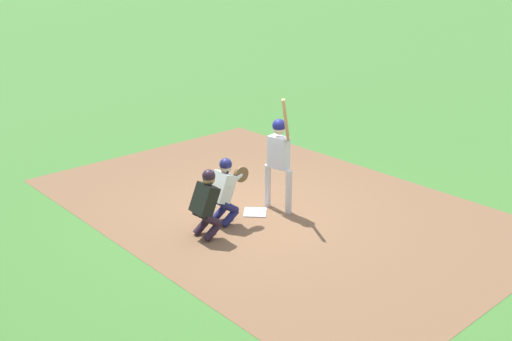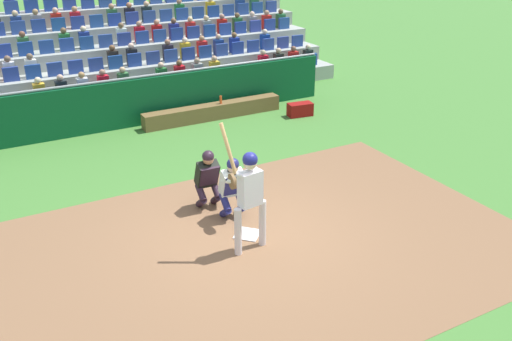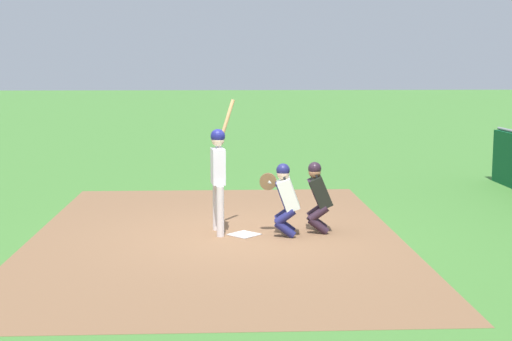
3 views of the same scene
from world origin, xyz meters
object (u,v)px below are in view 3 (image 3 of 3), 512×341
at_px(home_plate_marker, 244,234).
at_px(home_plate_umpire, 318,194).
at_px(batter_at_plate, 218,168).
at_px(catcher_crouching, 285,195).

relative_size(home_plate_marker, home_plate_umpire, 0.34).
xyz_separation_m(home_plate_marker, batter_at_plate, (0.19, 0.45, 1.16)).
distance_m(batter_at_plate, home_plate_umpire, 1.84).
distance_m(home_plate_marker, batter_at_plate, 1.26).
bearing_deg(home_plate_marker, batter_at_plate, 67.12).
height_order(home_plate_marker, batter_at_plate, batter_at_plate).
distance_m(catcher_crouching, home_plate_umpire, 0.66).
bearing_deg(batter_at_plate, home_plate_marker, -112.88).
bearing_deg(batter_at_plate, home_plate_umpire, -90.11).
height_order(batter_at_plate, catcher_crouching, batter_at_plate).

